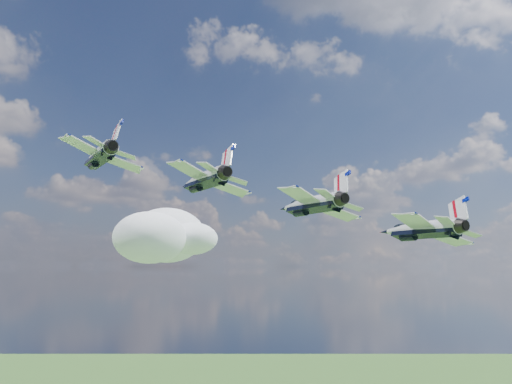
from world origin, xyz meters
TOP-DOWN VIEW (x-y plane):
  - cloud_far at (65.18, 191.83)m, footprint 52.66×41.38m
  - jet_0 at (-28.80, 22.41)m, footprint 11.89×14.88m
  - jet_1 at (-19.33, 14.88)m, footprint 11.89×14.88m
  - jet_2 at (-9.86, 7.35)m, footprint 11.89×14.88m
  - jet_3 at (-0.40, -0.18)m, footprint 11.89×14.88m

SIDE VIEW (x-z plane):
  - jet_3 at x=-0.40m, z-range 152.95..159.82m
  - jet_2 at x=-9.86m, z-range 155.79..162.66m
  - jet_1 at x=-19.33m, z-range 158.63..165.51m
  - jet_0 at x=-28.80m, z-range 161.47..168.35m
  - cloud_far at x=65.18m, z-range 156.39..177.08m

